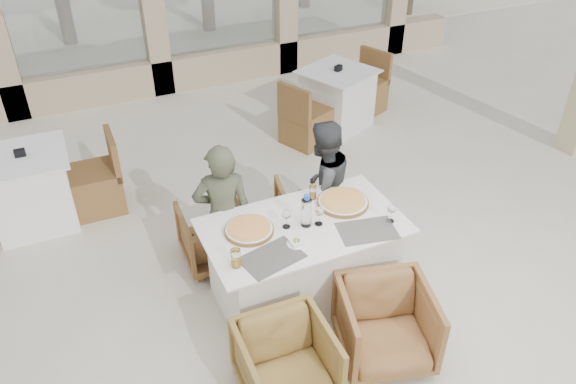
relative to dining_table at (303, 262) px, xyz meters
name	(u,v)px	position (x,y,z in m)	size (l,w,h in m)	color
ground	(302,304)	(-0.05, -0.09, -0.39)	(80.00, 80.00, 0.00)	beige
perimeter_wall_far	(156,39)	(-0.05, 4.71, 0.42)	(10.00, 0.34, 1.60)	#C5AB8B
dining_table	(303,262)	(0.00, 0.00, 0.00)	(1.60, 0.90, 0.77)	white
placemat_near_left	(272,258)	(-0.38, -0.26, 0.39)	(0.45, 0.30, 0.00)	#58534B
placemat_near_right	(367,231)	(0.42, -0.27, 0.39)	(0.45, 0.30, 0.00)	#615D53
pizza_left	(249,229)	(-0.42, 0.10, 0.41)	(0.39, 0.39, 0.05)	orange
pizza_right	(343,201)	(0.42, 0.12, 0.41)	(0.43, 0.43, 0.06)	orange
water_bottle	(306,210)	(0.02, -0.01, 0.53)	(0.08, 0.08, 0.29)	#9FC0D1
wine_glass_centre	(286,218)	(-0.14, 0.03, 0.48)	(0.08, 0.08, 0.18)	silver
wine_glass_near	(319,215)	(0.11, -0.04, 0.48)	(0.08, 0.08, 0.18)	white
wine_glass_corner	(391,212)	(0.65, -0.24, 0.48)	(0.08, 0.08, 0.18)	silver
beer_glass_left	(236,258)	(-0.65, -0.23, 0.46)	(0.07, 0.07, 0.15)	gold
beer_glass_right	(313,192)	(0.23, 0.30, 0.45)	(0.06, 0.06, 0.12)	orange
olive_dish	(297,242)	(-0.15, -0.19, 0.41)	(0.11, 0.11, 0.04)	white
armchair_far_left	(215,234)	(-0.51, 0.78, -0.10)	(0.60, 0.62, 0.56)	brown
armchair_far_right	(312,211)	(0.45, 0.72, -0.09)	(0.62, 0.64, 0.58)	olive
armchair_near_left	(286,364)	(-0.53, -0.83, -0.09)	(0.63, 0.65, 0.59)	olive
armchair_near_right	(386,325)	(0.29, -0.82, -0.07)	(0.67, 0.69, 0.63)	brown
diner_left	(223,216)	(-0.50, 0.51, 0.29)	(0.49, 0.32, 1.35)	#464A36
diner_right	(322,188)	(0.46, 0.56, 0.27)	(0.64, 0.50, 1.31)	#3E4144
bg_table_a	(31,190)	(-1.98, 2.07, 0.00)	(1.64, 0.82, 0.77)	white
bg_table_b	(337,99)	(1.77, 2.67, 0.00)	(1.64, 0.82, 0.77)	silver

